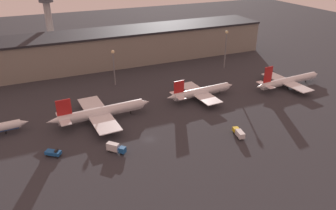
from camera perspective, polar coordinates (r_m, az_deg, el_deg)
ground at (r=130.35m, az=-3.26°, el=-5.99°), size 600.00×600.00×0.00m
terminal_building at (r=213.73m, az=-12.88°, el=9.40°), size 231.58×29.84×20.95m
airplane_1 at (r=145.19m, az=-11.57°, el=-1.25°), size 46.05×37.33×13.02m
airplane_2 at (r=164.26m, az=5.77°, el=2.29°), size 38.90×29.58×11.57m
airplane_3 at (r=189.06m, az=20.21°, el=3.96°), size 45.16×31.07×13.77m
service_vehicle_0 at (r=134.26m, az=12.25°, el=-4.76°), size 3.72×7.84×2.87m
service_vehicle_2 at (r=126.96m, az=-19.35°, el=-7.85°), size 6.00×5.33×2.82m
service_vehicle_3 at (r=123.03m, az=-9.13°, el=-7.36°), size 6.62×6.79×3.56m
lamp_post_1 at (r=178.61m, az=-9.45°, el=7.32°), size 1.80×1.80×19.77m
lamp_post_2 at (r=205.92m, az=10.04°, el=10.35°), size 1.80×1.80×23.43m
control_tower at (r=236.30m, az=-20.04°, el=13.74°), size 9.00×9.00×43.40m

